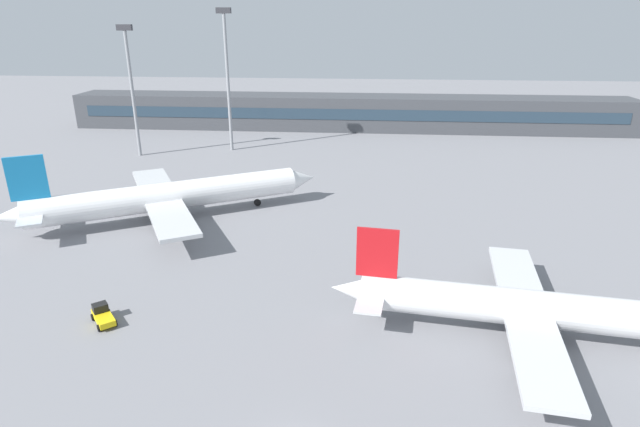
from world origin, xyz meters
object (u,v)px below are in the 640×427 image
at_px(floodlight_tower_west, 227,72).
at_px(airplane_near, 540,309).
at_px(floodlight_tower_east, 131,83).
at_px(baggage_tug_yellow, 103,315).
at_px(airplane_mid, 171,196).

bearing_deg(floodlight_tower_west, airplane_near, -56.29).
bearing_deg(floodlight_tower_east, baggage_tug_yellow, -69.81).
relative_size(airplane_mid, baggage_tug_yellow, 11.53).
height_order(airplane_near, airplane_mid, airplane_mid).
bearing_deg(floodlight_tower_west, baggage_tug_yellow, -86.08).
relative_size(airplane_near, floodlight_tower_west, 1.30).
distance_m(airplane_mid, floodlight_tower_east, 44.06).
height_order(airplane_mid, floodlight_tower_east, floodlight_tower_east).
bearing_deg(baggage_tug_yellow, floodlight_tower_east, 110.19).
xyz_separation_m(airplane_mid, floodlight_tower_west, (-1.79, 43.60, 13.90)).
bearing_deg(floodlight_tower_west, floodlight_tower_east, -160.45).
height_order(baggage_tug_yellow, floodlight_tower_west, floodlight_tower_west).
distance_m(baggage_tug_yellow, floodlight_tower_west, 74.25).
relative_size(floodlight_tower_west, floodlight_tower_east, 1.12).
relative_size(baggage_tug_yellow, floodlight_tower_east, 0.14).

